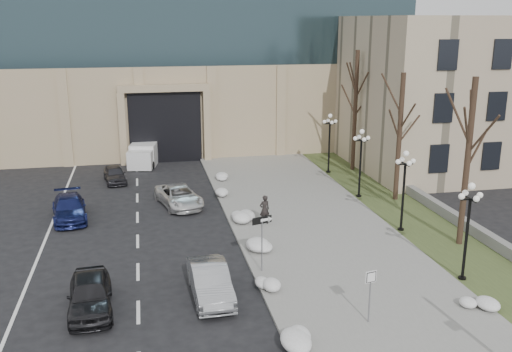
# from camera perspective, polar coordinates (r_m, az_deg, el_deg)

# --- Properties ---
(sidewalk) EXTENTS (9.00, 40.00, 0.12)m
(sidewalk) POSITION_cam_1_polar(r_m,az_deg,el_deg) (33.45, 5.68, -5.14)
(sidewalk) COLOR gray
(sidewalk) RESTS_ON ground
(curb) EXTENTS (0.30, 40.00, 0.14)m
(curb) POSITION_cam_1_polar(r_m,az_deg,el_deg) (32.46, -1.97, -5.70)
(curb) COLOR gray
(curb) RESTS_ON ground
(grass_strip) EXTENTS (4.00, 40.00, 0.10)m
(grass_strip) POSITION_cam_1_polar(r_m,az_deg,el_deg) (35.84, 15.70, -4.26)
(grass_strip) COLOR #3B4824
(grass_strip) RESTS_ON ground
(stone_wall) EXTENTS (0.50, 30.00, 0.70)m
(stone_wall) POSITION_cam_1_polar(r_m,az_deg,el_deg) (38.32, 17.05, -2.61)
(stone_wall) COLOR gray
(stone_wall) RESTS_ON ground
(classical_building) EXTENTS (22.00, 18.12, 12.00)m
(classical_building) POSITION_cam_1_polar(r_m,az_deg,el_deg) (52.32, 21.08, 8.08)
(classical_building) COLOR tan
(classical_building) RESTS_ON ground
(car_a) EXTENTS (2.05, 4.50, 1.50)m
(car_a) POSITION_cam_1_polar(r_m,az_deg,el_deg) (25.10, -16.26, -11.27)
(car_a) COLOR black
(car_a) RESTS_ON ground
(car_b) EXTENTS (1.72, 4.54, 1.48)m
(car_b) POSITION_cam_1_polar(r_m,az_deg,el_deg) (25.28, -4.61, -10.48)
(car_b) COLOR #9B9EA2
(car_b) RESTS_ON ground
(car_c) EXTENTS (2.56, 4.96, 1.38)m
(car_c) POSITION_cam_1_polar(r_m,az_deg,el_deg) (36.43, -18.18, -3.08)
(car_c) COLOR navy
(car_c) RESTS_ON ground
(car_d) EXTENTS (3.28, 5.14, 1.32)m
(car_d) POSITION_cam_1_polar(r_m,az_deg,el_deg) (37.35, -7.71, -2.02)
(car_d) COLOR silver
(car_d) RESTS_ON ground
(car_e) EXTENTS (1.99, 3.82, 1.24)m
(car_e) POSITION_cam_1_polar(r_m,az_deg,el_deg) (43.70, -13.93, 0.19)
(car_e) COLOR #333237
(car_e) RESTS_ON ground
(pedestrian) EXTENTS (0.71, 0.54, 1.74)m
(pedestrian) POSITION_cam_1_polar(r_m,az_deg,el_deg) (33.43, 0.86, -3.38)
(pedestrian) COLOR black
(pedestrian) RESTS_ON sidewalk
(box_truck) EXTENTS (3.06, 6.07, 1.84)m
(box_truck) POSITION_cam_1_polar(r_m,az_deg,el_deg) (48.88, -11.00, 2.28)
(box_truck) COLOR silver
(box_truck) RESTS_ON ground
(one_way_sign) EXTENTS (1.07, 0.45, 2.87)m
(one_way_sign) POSITION_cam_1_polar(r_m,az_deg,el_deg) (26.88, 0.94, -5.04)
(one_way_sign) COLOR slate
(one_way_sign) RESTS_ON ground
(keep_sign) EXTENTS (0.49, 0.16, 2.32)m
(keep_sign) POSITION_cam_1_polar(r_m,az_deg,el_deg) (23.12, 11.37, -10.69)
(keep_sign) COLOR slate
(keep_sign) RESTS_ON ground
(snow_clump_b) EXTENTS (1.10, 1.60, 0.36)m
(snow_clump_b) POSITION_cam_1_polar(r_m,az_deg,el_deg) (22.10, 4.10, -15.87)
(snow_clump_b) COLOR white
(snow_clump_b) RESTS_ON sidewalk
(snow_clump_c) EXTENTS (1.10, 1.60, 0.36)m
(snow_clump_c) POSITION_cam_1_polar(r_m,az_deg,el_deg) (25.91, 1.53, -10.84)
(snow_clump_c) COLOR white
(snow_clump_c) RESTS_ON sidewalk
(snow_clump_d) EXTENTS (1.10, 1.60, 0.36)m
(snow_clump_d) POSITION_cam_1_polar(r_m,az_deg,el_deg) (30.14, -0.18, -6.93)
(snow_clump_d) COLOR white
(snow_clump_d) RESTS_ON sidewalk
(snow_clump_e) EXTENTS (1.10, 1.60, 0.36)m
(snow_clump_e) POSITION_cam_1_polar(r_m,az_deg,el_deg) (34.16, -1.39, -4.19)
(snow_clump_e) COLOR white
(snow_clump_e) RESTS_ON sidewalk
(snow_clump_f) EXTENTS (1.10, 1.60, 0.36)m
(snow_clump_f) POSITION_cam_1_polar(r_m,az_deg,el_deg) (38.90, -3.21, -1.74)
(snow_clump_f) COLOR white
(snow_clump_f) RESTS_ON sidewalk
(snow_clump_g) EXTENTS (1.10, 1.60, 0.36)m
(snow_clump_g) POSITION_cam_1_polar(r_m,az_deg,el_deg) (42.68, -3.65, -0.19)
(snow_clump_g) COLOR white
(snow_clump_g) RESTS_ON sidewalk
(snow_clump_h) EXTENTS (1.10, 1.60, 0.36)m
(snow_clump_h) POSITION_cam_1_polar(r_m,az_deg,el_deg) (25.97, 21.42, -11.93)
(snow_clump_h) COLOR white
(snow_clump_h) RESTS_ON sidewalk
(lamppost_a) EXTENTS (1.18, 1.18, 4.76)m
(lamppost_a) POSITION_cam_1_polar(r_m,az_deg,el_deg) (27.52, 20.47, -4.00)
(lamppost_a) COLOR black
(lamppost_a) RESTS_ON ground
(lamppost_b) EXTENTS (1.18, 1.18, 4.76)m
(lamppost_b) POSITION_cam_1_polar(r_m,az_deg,el_deg) (32.92, 14.61, -0.40)
(lamppost_b) COLOR black
(lamppost_b) RESTS_ON ground
(lamppost_c) EXTENTS (1.18, 1.18, 4.76)m
(lamppost_c) POSITION_cam_1_polar(r_m,az_deg,el_deg) (38.66, 10.44, 2.17)
(lamppost_c) COLOR black
(lamppost_c) RESTS_ON ground
(lamppost_d) EXTENTS (1.18, 1.18, 4.76)m
(lamppost_d) POSITION_cam_1_polar(r_m,az_deg,el_deg) (44.61, 7.36, 4.06)
(lamppost_d) COLOR black
(lamppost_d) RESTS_ON ground
(tree_near) EXTENTS (3.20, 3.20, 9.00)m
(tree_near) POSITION_cam_1_polar(r_m,az_deg,el_deg) (31.23, 20.58, 3.48)
(tree_near) COLOR black
(tree_near) RESTS_ON ground
(tree_mid) EXTENTS (3.20, 3.20, 8.50)m
(tree_mid) POSITION_cam_1_polar(r_m,az_deg,el_deg) (38.17, 14.26, 5.51)
(tree_mid) COLOR black
(tree_mid) RESTS_ON ground
(tree_far) EXTENTS (3.20, 3.20, 9.50)m
(tree_far) POSITION_cam_1_polar(r_m,az_deg,el_deg) (45.34, 9.96, 8.08)
(tree_far) COLOR black
(tree_far) RESTS_ON ground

